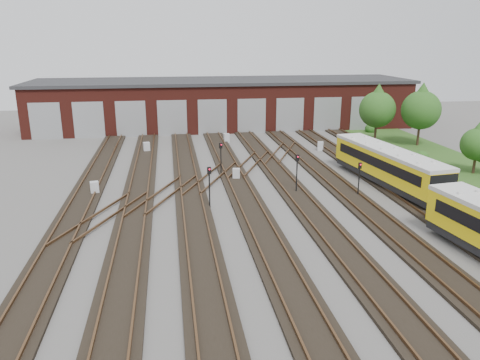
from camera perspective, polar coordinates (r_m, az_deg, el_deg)
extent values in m
plane|color=#4A4845|center=(27.89, 7.60, -7.77)|extent=(120.00, 120.00, 0.00)
cube|color=black|center=(27.64, -21.89, -8.93)|extent=(2.40, 70.00, 0.18)
cube|color=brown|center=(27.76, -23.39, -8.63)|extent=(0.10, 70.00, 0.15)
cube|color=brown|center=(27.42, -20.46, -8.61)|extent=(0.10, 70.00, 0.15)
cube|color=black|center=(26.97, -13.51, -8.78)|extent=(2.40, 70.00, 0.18)
cube|color=brown|center=(26.98, -15.07, -8.51)|extent=(0.10, 70.00, 0.15)
cube|color=brown|center=(26.85, -12.00, -8.42)|extent=(0.10, 70.00, 0.15)
cube|color=black|center=(26.89, -4.91, -8.44)|extent=(2.40, 70.00, 0.18)
cube|color=brown|center=(26.79, -6.46, -8.20)|extent=(0.10, 70.00, 0.15)
cube|color=brown|center=(26.87, -3.38, -8.04)|extent=(0.10, 70.00, 0.15)
cube|color=black|center=(27.39, 3.55, -7.91)|extent=(2.40, 70.00, 0.18)
cube|color=brown|center=(27.19, 2.06, -7.70)|extent=(0.10, 70.00, 0.15)
cube|color=brown|center=(27.48, 5.03, -7.49)|extent=(0.10, 70.00, 0.15)
cube|color=black|center=(28.46, 11.51, -7.26)|extent=(2.40, 70.00, 0.18)
cube|color=brown|center=(28.16, 10.15, -7.08)|extent=(0.10, 70.00, 0.15)
cube|color=brown|center=(28.64, 12.89, -6.84)|extent=(0.10, 70.00, 0.15)
cube|color=black|center=(30.02, 18.75, -6.55)|extent=(2.40, 70.00, 0.18)
cube|color=brown|center=(29.64, 17.54, -6.39)|extent=(0.10, 70.00, 0.15)
cube|color=brown|center=(30.28, 19.99, -6.13)|extent=(0.10, 70.00, 0.15)
cube|color=black|center=(32.01, 25.17, -5.83)|extent=(2.40, 70.00, 0.18)
cube|color=brown|center=(31.56, 24.11, -5.68)|extent=(0.10, 70.00, 0.15)
cube|color=brown|center=(32.34, 26.27, -5.43)|extent=(0.10, 70.00, 0.15)
cube|color=brown|center=(36.11, -9.19, -1.64)|extent=(5.40, 9.62, 0.15)
cube|color=brown|center=(40.07, -3.46, 0.40)|extent=(5.40, 9.62, 0.15)
cube|color=brown|center=(44.40, 1.20, 2.05)|extent=(5.40, 9.62, 0.15)
cube|color=brown|center=(32.65, -16.25, -4.12)|extent=(5.40, 9.62, 0.15)
cube|color=brown|center=(49.00, 5.02, 3.39)|extent=(5.40, 9.62, 0.15)
cube|color=#501A14|center=(65.29, -2.13, 9.22)|extent=(50.00, 12.00, 6.00)
cube|color=#292A2C|center=(64.96, -2.16, 11.98)|extent=(51.00, 12.50, 0.40)
cube|color=gray|center=(60.80, -22.63, 6.64)|extent=(3.60, 0.12, 4.40)
cube|color=gray|center=(59.80, -17.95, 6.96)|extent=(3.60, 0.12, 4.40)
cube|color=gray|center=(59.21, -13.14, 7.25)|extent=(3.60, 0.12, 4.40)
cube|color=gray|center=(59.03, -8.26, 7.48)|extent=(3.60, 0.12, 4.40)
cube|color=gray|center=(59.28, -3.38, 7.66)|extent=(3.60, 0.12, 4.40)
cube|color=gray|center=(59.94, 1.43, 7.79)|extent=(3.60, 0.12, 4.40)
cube|color=gray|center=(61.01, 6.10, 7.85)|extent=(3.60, 0.12, 4.40)
cube|color=gray|center=(62.46, 10.58, 7.87)|extent=(3.60, 0.12, 4.40)
cube|color=gray|center=(64.27, 14.84, 7.84)|extent=(3.60, 0.12, 4.40)
cube|color=black|center=(40.14, 17.39, 0.18)|extent=(3.72, 13.49, 0.53)
cube|color=gold|center=(39.82, 17.55, 1.90)|extent=(3.99, 13.53, 1.96)
cube|color=silver|center=(39.57, 17.69, 3.45)|extent=(4.08, 13.54, 0.27)
cube|color=black|center=(39.14, 16.14, 2.11)|extent=(1.54, 11.65, 0.76)
cube|color=black|center=(40.42, 18.97, 2.30)|extent=(1.54, 11.65, 0.76)
cylinder|color=black|center=(33.02, -3.74, -1.36)|extent=(0.10, 0.10, 2.53)
cube|color=black|center=(32.58, -3.79, 1.17)|extent=(0.28, 0.20, 0.50)
sphere|color=red|center=(32.45, -3.78, 1.30)|extent=(0.12, 0.12, 0.12)
cylinder|color=black|center=(41.28, -2.33, 2.25)|extent=(0.10, 0.10, 2.39)
cube|color=black|center=(40.94, -2.36, 4.21)|extent=(0.28, 0.23, 0.49)
sphere|color=red|center=(40.83, -2.34, 4.31)|extent=(0.12, 0.12, 0.12)
cylinder|color=black|center=(36.42, 6.92, 0.33)|extent=(0.10, 0.10, 2.60)
cube|color=black|center=(36.01, 7.00, 2.70)|extent=(0.27, 0.18, 0.50)
sphere|color=red|center=(35.90, 7.05, 2.82)|extent=(0.12, 0.12, 0.12)
cylinder|color=black|center=(36.63, 14.27, -0.30)|extent=(0.09, 0.09, 2.20)
cube|color=black|center=(36.27, 14.42, 1.71)|extent=(0.25, 0.17, 0.46)
sphere|color=red|center=(36.17, 14.49, 1.81)|extent=(0.11, 0.11, 0.11)
cube|color=#B7B9BD|center=(37.79, -17.30, -0.95)|extent=(0.72, 0.64, 1.03)
cube|color=#B7B9BD|center=(50.82, -11.32, 3.93)|extent=(0.75, 0.67, 1.07)
cube|color=#B7B9BD|center=(39.89, -0.45, 0.71)|extent=(0.69, 0.61, 0.99)
cube|color=#B7B9BD|center=(54.71, -1.66, 5.13)|extent=(0.68, 0.59, 1.04)
cube|color=#B7B9BD|center=(51.33, 9.77, 4.08)|extent=(0.68, 0.61, 0.97)
cylinder|color=#362418|center=(56.65, 16.16, 5.43)|extent=(0.26, 0.26, 2.11)
sphere|color=#1B4212|center=(56.20, 16.39, 8.24)|extent=(4.10, 4.10, 4.10)
cone|color=#1B4212|center=(56.02, 16.51, 9.73)|extent=(3.52, 3.52, 2.93)
cylinder|color=#362418|center=(46.60, 26.63, 1.56)|extent=(0.24, 0.24, 1.47)
sphere|color=#1B4212|center=(46.18, 26.95, 3.91)|extent=(2.86, 2.86, 2.86)
cone|color=#1B4212|center=(46.00, 27.11, 5.15)|extent=(2.45, 2.45, 2.04)
cylinder|color=#362418|center=(56.56, 20.89, 5.02)|extent=(0.26, 0.26, 2.20)
sphere|color=#1B4212|center=(56.09, 21.20, 7.95)|extent=(4.27, 4.27, 4.27)
cone|color=#1B4212|center=(55.91, 21.36, 9.49)|extent=(3.66, 3.66, 3.05)
sphere|color=#1B4212|center=(48.39, 21.24, 2.72)|extent=(1.48, 1.48, 1.48)
sphere|color=#1B4212|center=(63.13, 15.62, 6.24)|extent=(1.39, 1.39, 1.39)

